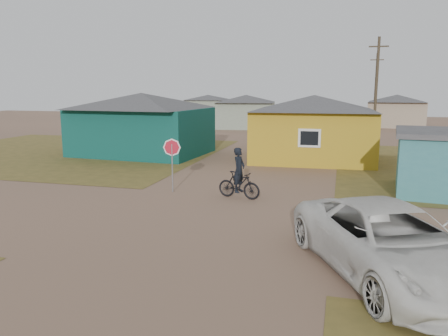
# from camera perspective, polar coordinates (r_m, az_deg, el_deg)

# --- Properties ---
(ground) EXTENTS (120.00, 120.00, 0.00)m
(ground) POSITION_cam_1_polar(r_m,az_deg,el_deg) (14.07, -2.78, -7.37)
(ground) COLOR #84614C
(grass_nw) EXTENTS (20.00, 18.00, 0.00)m
(grass_nw) POSITION_cam_1_polar(r_m,az_deg,el_deg) (31.78, -19.90, 2.01)
(grass_nw) COLOR brown
(grass_nw) RESTS_ON ground
(house_teal) EXTENTS (8.93, 7.08, 4.00)m
(house_teal) POSITION_cam_1_polar(r_m,az_deg,el_deg) (29.21, -10.65, 5.81)
(house_teal) COLOR #0A3A35
(house_teal) RESTS_ON ground
(house_yellow) EXTENTS (7.72, 6.76, 3.90)m
(house_yellow) POSITION_cam_1_polar(r_m,az_deg,el_deg) (26.89, 11.59, 5.29)
(house_yellow) COLOR #B78F1C
(house_yellow) RESTS_ON ground
(house_pale_west) EXTENTS (7.04, 6.15, 3.60)m
(house_pale_west) POSITION_cam_1_polar(r_m,az_deg,el_deg) (47.89, 2.87, 7.44)
(house_pale_west) COLOR gray
(house_pale_west) RESTS_ON ground
(house_beige_east) EXTENTS (6.95, 6.05, 3.60)m
(house_beige_east) POSITION_cam_1_polar(r_m,az_deg,el_deg) (53.13, 21.57, 7.03)
(house_beige_east) COLOR gray
(house_beige_east) RESTS_ON ground
(house_pale_north) EXTENTS (6.28, 5.81, 3.40)m
(house_pale_north) POSITION_cam_1_polar(r_m,az_deg,el_deg) (61.53, -2.09, 8.00)
(house_pale_north) COLOR gray
(house_pale_north) RESTS_ON ground
(utility_pole_near) EXTENTS (1.40, 0.20, 8.00)m
(utility_pole_near) POSITION_cam_1_polar(r_m,az_deg,el_deg) (34.83, 19.25, 9.56)
(utility_pole_near) COLOR #413527
(utility_pole_near) RESTS_ON ground
(utility_pole_far) EXTENTS (1.40, 0.20, 8.00)m
(utility_pole_far) POSITION_cam_1_polar(r_m,az_deg,el_deg) (50.86, 19.16, 9.64)
(utility_pole_far) COLOR #413527
(utility_pole_far) RESTS_ON ground
(stop_sign) EXTENTS (0.73, 0.18, 2.25)m
(stop_sign) POSITION_cam_1_polar(r_m,az_deg,el_deg) (18.19, -6.81, 2.03)
(stop_sign) COLOR gray
(stop_sign) RESTS_ON ground
(cyclist) EXTENTS (1.85, 0.88, 2.01)m
(cyclist) POSITION_cam_1_polar(r_m,az_deg,el_deg) (17.16, 1.97, -1.57)
(cyclist) COLOR black
(cyclist) RESTS_ON ground
(vehicle) EXTENTS (5.09, 6.57, 1.66)m
(vehicle) POSITION_cam_1_polar(r_m,az_deg,el_deg) (10.78, 20.88, -9.02)
(vehicle) COLOR silver
(vehicle) RESTS_ON ground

